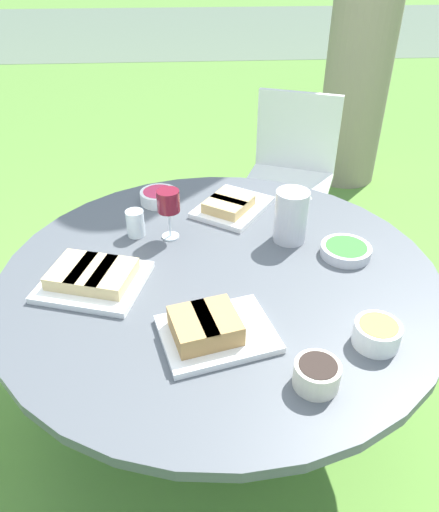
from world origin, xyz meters
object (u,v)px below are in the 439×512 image
Objects in this scene: dining_table at (220,295)px; chair_near_right at (291,166)px; wine_glass at (168,203)px; water_pitcher at (291,216)px.

chair_near_right reaches higher than dining_table.
dining_table is 0.35m from wine_glass.
chair_near_right reaches higher than wine_glass.
wine_glass is (-0.41, 0.04, 0.04)m from water_pitcher.
chair_near_right is at bearing 78.26° from water_pitcher.
dining_table is at bearing -53.89° from wine_glass.
wine_glass is at bearing -122.92° from chair_near_right.
water_pitcher reaches higher than dining_table.
water_pitcher is at bearing -101.74° from chair_near_right.
chair_near_right and water_pitcher have the same top height.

